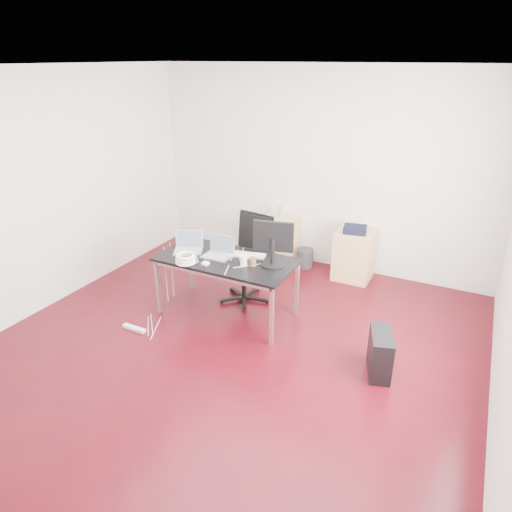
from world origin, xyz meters
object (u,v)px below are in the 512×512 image
at_px(filing_cabinet_left, 278,240).
at_px(desk, 226,263).
at_px(office_chair, 248,255).
at_px(filing_cabinet_right, 354,254).
at_px(pc_tower, 380,353).

bearing_deg(filing_cabinet_left, desk, -86.97).
bearing_deg(desk, office_chair, 85.29).
height_order(office_chair, filing_cabinet_right, office_chair).
distance_m(filing_cabinet_left, filing_cabinet_right, 1.16).
bearing_deg(desk, pc_tower, -8.95).
bearing_deg(pc_tower, filing_cabinet_right, 95.28).
bearing_deg(filing_cabinet_left, filing_cabinet_right, 0.00).
xyz_separation_m(office_chair, filing_cabinet_right, (1.04, 1.19, -0.26)).
relative_size(desk, filing_cabinet_left, 2.29).
relative_size(office_chair, filing_cabinet_left, 1.54).
height_order(office_chair, filing_cabinet_left, office_chair).
distance_m(office_chair, pc_tower, 2.04).
xyz_separation_m(office_chair, filing_cabinet_left, (-0.13, 1.19, -0.26)).
relative_size(filing_cabinet_left, pc_tower, 1.56).
distance_m(desk, filing_cabinet_left, 1.69).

